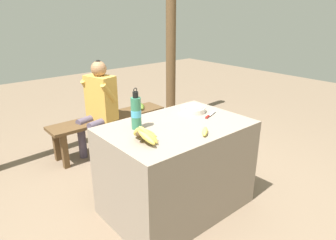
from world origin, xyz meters
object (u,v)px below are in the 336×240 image
at_px(support_post_far, 171,33).
at_px(wooden_bench, 110,122).
at_px(loose_banana_front, 205,131).
at_px(knife, 209,115).
at_px(serving_bowl, 193,109).
at_px(banana_bunch_green, 138,105).
at_px(banana_bunch_ripe, 144,133).
at_px(seated_vendor, 98,102).
at_px(water_bottle, 136,112).

bearing_deg(support_post_far, wooden_bench, -165.23).
relative_size(loose_banana_front, knife, 0.73).
relative_size(serving_bowl, support_post_far, 0.09).
bearing_deg(support_post_far, banana_bunch_green, -158.26).
bearing_deg(banana_bunch_ripe, serving_bowl, 18.45).
distance_m(loose_banana_front, banana_bunch_green, 1.80).
distance_m(banana_bunch_ripe, serving_bowl, 0.75).
relative_size(serving_bowl, knife, 1.13).
height_order(wooden_bench, seated_vendor, seated_vendor).
distance_m(loose_banana_front, knife, 0.39).
bearing_deg(loose_banana_front, banana_bunch_ripe, 157.59).
relative_size(serving_bowl, seated_vendor, 0.20).
distance_m(water_bottle, loose_banana_front, 0.54).
xyz_separation_m(seated_vendor, banana_bunch_green, (0.58, 0.04, -0.16)).
bearing_deg(knife, serving_bowl, 76.93).
distance_m(loose_banana_front, seated_vendor, 1.64).
relative_size(banana_bunch_ripe, support_post_far, 0.11).
bearing_deg(loose_banana_front, wooden_bench, 85.45).
bearing_deg(loose_banana_front, seated_vendor, 90.53).
relative_size(banana_bunch_ripe, serving_bowl, 1.28).
distance_m(wooden_bench, banana_bunch_green, 0.45).
xyz_separation_m(serving_bowl, knife, (0.02, -0.17, -0.02)).
distance_m(banana_bunch_ripe, seated_vendor, 1.53).
distance_m(banana_bunch_ripe, banana_bunch_green, 1.83).
bearing_deg(seated_vendor, serving_bowl, 89.32).
relative_size(banana_bunch_ripe, knife, 1.44).
height_order(banana_bunch_ripe, support_post_far, support_post_far).
distance_m(banana_bunch_ripe, loose_banana_front, 0.46).
bearing_deg(loose_banana_front, serving_bowl, 55.26).
distance_m(serving_bowl, knife, 0.18).
bearing_deg(banana_bunch_ripe, knife, 5.01).
bearing_deg(knife, seated_vendor, 82.11).
xyz_separation_m(water_bottle, banana_bunch_green, (0.88, 1.26, -0.42)).
height_order(loose_banana_front, knife, loose_banana_front).
bearing_deg(banana_bunch_green, banana_bunch_ripe, -123.39).
relative_size(wooden_bench, support_post_far, 0.56).
relative_size(banana_bunch_ripe, water_bottle, 0.89).
xyz_separation_m(serving_bowl, loose_banana_front, (-0.29, -0.41, -0.01)).
bearing_deg(water_bottle, serving_bowl, -0.19).
distance_m(banana_bunch_ripe, support_post_far, 2.64).
bearing_deg(wooden_bench, banana_bunch_green, -0.21).
height_order(loose_banana_front, seated_vendor, seated_vendor).
bearing_deg(serving_bowl, knife, -81.97).
height_order(serving_bowl, seated_vendor, seated_vendor).
height_order(serving_bowl, water_bottle, water_bottle).
distance_m(knife, seated_vendor, 1.44).
distance_m(water_bottle, seated_vendor, 1.28).
relative_size(serving_bowl, banana_bunch_green, 0.96).
bearing_deg(water_bottle, loose_banana_front, -52.27).
bearing_deg(serving_bowl, water_bottle, 179.81).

